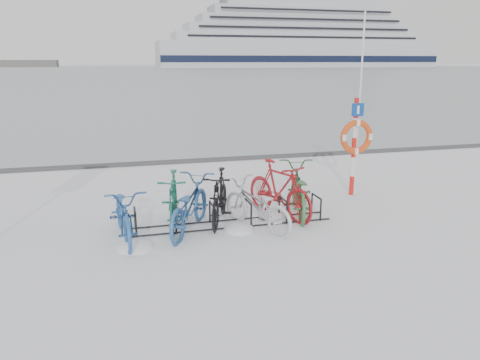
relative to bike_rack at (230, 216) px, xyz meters
name	(u,v)px	position (x,y,z in m)	size (l,w,h in m)	color
ground	(230,225)	(0.00, 0.00, -0.18)	(900.00, 900.00, 0.00)	white
ice_sheet	(120,70)	(0.00, 155.00, -0.17)	(400.00, 298.00, 0.02)	#95A2A8
quay_edge	(186,161)	(0.00, 5.90, -0.13)	(400.00, 0.25, 0.10)	#3F3F42
bike_rack	(230,216)	(0.00, 0.00, 0.00)	(4.00, 0.48, 0.46)	black
lifebuoy_station	(356,137)	(3.30, 1.26, 1.21)	(0.80, 0.23, 4.15)	red
cruise_ferry	(298,41)	(85.39, 212.67, 12.08)	(137.00, 25.84, 45.01)	silver
bike_0	(124,211)	(-2.00, -0.20, 0.33)	(0.68, 1.96, 1.03)	#28589B
bike_1	(173,199)	(-1.06, 0.21, 0.36)	(0.51, 1.80, 1.08)	#185F4B
bike_2	(189,204)	(-0.82, -0.10, 0.34)	(0.70, 2.00, 1.05)	#2A5793
bike_3	(220,196)	(-0.16, 0.24, 0.35)	(0.50, 1.78, 1.07)	black
bike_4	(256,204)	(0.44, -0.29, 0.30)	(0.64, 1.84, 0.96)	silver
bike_5	(279,188)	(1.10, 0.29, 0.41)	(0.55, 1.96, 1.18)	maroon
bike_6	(298,188)	(1.53, 0.34, 0.36)	(0.72, 2.07, 1.08)	#356E39
snow_drifts	(211,230)	(-0.41, -0.17, -0.18)	(3.43, 1.72, 0.22)	white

